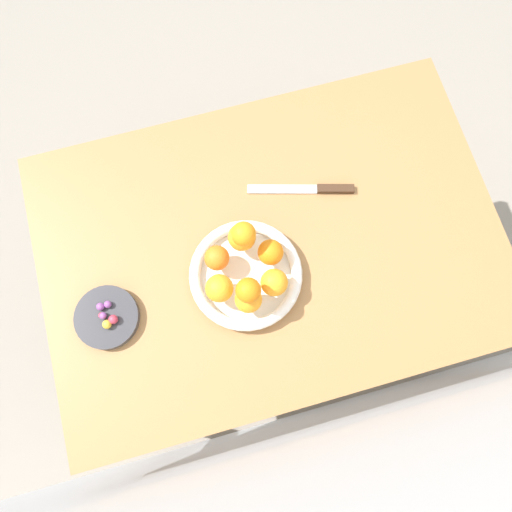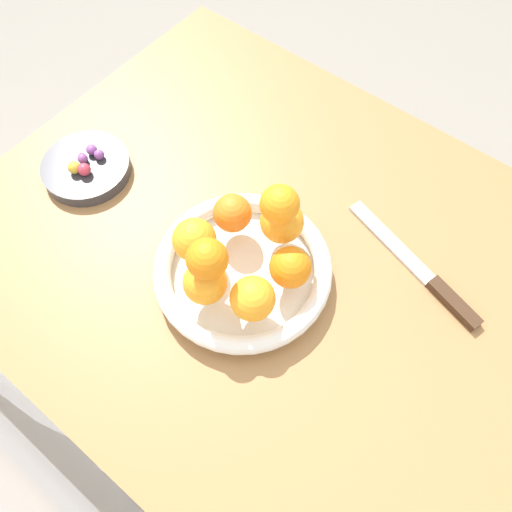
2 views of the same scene
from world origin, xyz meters
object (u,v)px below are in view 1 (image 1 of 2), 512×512
object	(u,v)px
dining_table	(270,253)
orange_0	(271,252)
fruit_bowl	(246,275)
orange_5	(274,282)
orange_2	(217,258)
candy_ball_2	(101,315)
candy_ball_0	(107,324)
candy_ball_3	(108,304)
orange_4	(248,299)
candy_dish	(107,317)
orange_7	(248,290)
orange_3	(219,288)
orange_6	(243,233)
candy_ball_4	(100,307)
candy_ball_5	(113,319)
orange_1	(242,237)
candy_ball_1	(103,316)
knife	(310,189)

from	to	relation	value
dining_table	orange_0	bearing A→B (deg)	70.24
fruit_bowl	orange_5	size ratio (longest dim) A/B	4.24
dining_table	orange_2	world-z (taller)	orange_2
candy_ball_2	fruit_bowl	bearing A→B (deg)	-179.17
candy_ball_2	orange_0	bearing A→B (deg)	-175.83
candy_ball_0	candy_ball_3	world-z (taller)	candy_ball_0
candy_ball_0	orange_4	bearing A→B (deg)	173.43
candy_dish	orange_7	bearing A→B (deg)	171.59
dining_table	orange_3	distance (m)	0.23
fruit_bowl	orange_7	xyz separation A→B (m)	(0.01, 0.06, 0.11)
orange_4	orange_5	bearing A→B (deg)	-161.96
orange_2	candy_ball_2	size ratio (longest dim) A/B	4.03
orange_0	orange_7	xyz separation A→B (m)	(0.07, 0.08, 0.06)
orange_6	candy_ball_4	size ratio (longest dim) A/B	3.04
orange_2	candy_ball_5	xyz separation A→B (m)	(0.26, 0.07, -0.04)
fruit_bowl	orange_3	size ratio (longest dim) A/B	4.16
dining_table	candy_ball_0	bearing A→B (deg)	12.72
orange_1	orange_4	distance (m)	0.14
orange_7	candy_ball_0	size ratio (longest dim) A/B	2.63
candy_ball_1	candy_ball_5	distance (m)	0.03
dining_table	orange_1	size ratio (longest dim) A/B	17.32
orange_3	knife	bearing A→B (deg)	-144.84
orange_2	orange_3	world-z (taller)	orange_3
candy_ball_1	candy_ball_2	size ratio (longest dim) A/B	1.16
candy_ball_1	candy_ball_3	bearing A→B (deg)	-124.21
orange_0	orange_6	xyz separation A→B (m)	(0.05, -0.04, 0.06)
candy_dish	orange_4	world-z (taller)	orange_4
orange_1	candy_ball_0	bearing A→B (deg)	16.95
orange_1	orange_2	bearing A→B (deg)	25.01
dining_table	candy_ball_0	distance (m)	0.43
dining_table	candy_dish	distance (m)	0.43
candy_ball_0	candy_ball_3	distance (m)	0.05
orange_1	orange_5	xyz separation A→B (m)	(-0.04, 0.12, -0.00)
candy_dish	orange_6	distance (m)	0.37
candy_ball_0	knife	distance (m)	0.57
orange_1	orange_7	xyz separation A→B (m)	(0.02, 0.13, 0.06)
candy_dish	orange_4	size ratio (longest dim) A/B	2.41
orange_0	orange_1	distance (m)	0.07
fruit_bowl	orange_2	size ratio (longest dim) A/B	4.59
orange_4	candy_ball_1	size ratio (longest dim) A/B	3.70
orange_1	candy_ball_5	world-z (taller)	orange_1
candy_dish	knife	bearing A→B (deg)	-161.71
orange_2	candy_ball_3	bearing A→B (deg)	6.20
candy_ball_4	candy_ball_0	bearing A→B (deg)	99.34
orange_0	candy_ball_4	distance (m)	0.40
knife	candy_ball_4	bearing A→B (deg)	15.82
orange_0	orange_7	bearing A→B (deg)	48.06
candy_dish	orange_5	size ratio (longest dim) A/B	2.37
orange_7	candy_ball_5	world-z (taller)	orange_7
dining_table	orange_1	bearing A→B (deg)	-10.19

